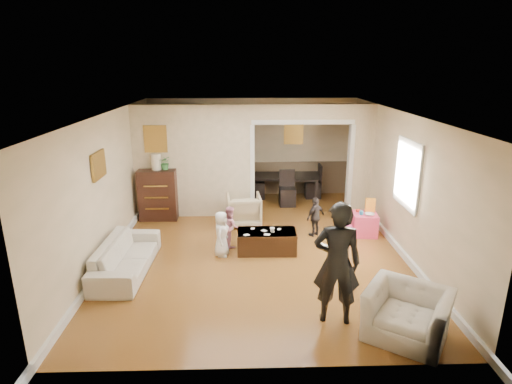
{
  "coord_description": "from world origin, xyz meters",
  "views": [
    {
      "loc": [
        -0.23,
        -7.62,
        3.45
      ],
      "look_at": [
        0.0,
        0.2,
        1.05
      ],
      "focal_mm": 29.35,
      "sensor_mm": 36.0,
      "label": 1
    }
  ],
  "objects_px": {
    "armchair_back": "(244,210)",
    "coffee_cup": "(272,230)",
    "sofa": "(126,256)",
    "play_table": "(364,224)",
    "dining_table": "(285,186)",
    "child_kneel_b": "(230,226)",
    "table_lamp": "(156,162)",
    "child_toddler": "(315,217)",
    "child_kneel_a": "(222,234)",
    "cyan_cup": "(361,213)",
    "dresser": "(158,194)",
    "adult_person": "(337,263)",
    "coffee_table": "(267,241)",
    "armchair_front": "(407,314)"
  },
  "relations": [
    {
      "from": "table_lamp",
      "to": "dining_table",
      "type": "xyz_separation_m",
      "value": [
        3.06,
        1.49,
        -1.03
      ]
    },
    {
      "from": "child_toddler",
      "to": "adult_person",
      "type": "bearing_deg",
      "value": 46.66
    },
    {
      "from": "sofa",
      "to": "adult_person",
      "type": "height_order",
      "value": "adult_person"
    },
    {
      "from": "armchair_back",
      "to": "armchair_front",
      "type": "xyz_separation_m",
      "value": [
        2.12,
        -4.1,
        -0.01
      ]
    },
    {
      "from": "table_lamp",
      "to": "dining_table",
      "type": "relative_size",
      "value": 0.2
    },
    {
      "from": "table_lamp",
      "to": "coffee_cup",
      "type": "distance_m",
      "value": 3.28
    },
    {
      "from": "dining_table",
      "to": "coffee_table",
      "type": "bearing_deg",
      "value": -94.98
    },
    {
      "from": "coffee_table",
      "to": "coffee_cup",
      "type": "bearing_deg",
      "value": -26.57
    },
    {
      "from": "armchair_back",
      "to": "dresser",
      "type": "xyz_separation_m",
      "value": [
        -1.96,
        0.44,
        0.24
      ]
    },
    {
      "from": "armchair_back",
      "to": "child_kneel_a",
      "type": "bearing_deg",
      "value": 70.98
    },
    {
      "from": "dining_table",
      "to": "child_toddler",
      "type": "xyz_separation_m",
      "value": [
        0.38,
        -2.62,
        0.1
      ]
    },
    {
      "from": "armchair_front",
      "to": "child_kneel_b",
      "type": "xyz_separation_m",
      "value": [
        -2.39,
        2.96,
        0.07
      ]
    },
    {
      "from": "cyan_cup",
      "to": "child_toddler",
      "type": "height_order",
      "value": "child_toddler"
    },
    {
      "from": "sofa",
      "to": "adult_person",
      "type": "xyz_separation_m",
      "value": [
        3.28,
        -1.54,
        0.6
      ]
    },
    {
      "from": "dresser",
      "to": "adult_person",
      "type": "distance_m",
      "value": 5.26
    },
    {
      "from": "armchair_back",
      "to": "sofa",
      "type": "bearing_deg",
      "value": 42.64
    },
    {
      "from": "dresser",
      "to": "play_table",
      "type": "xyz_separation_m",
      "value": [
        4.49,
        -1.12,
        -0.35
      ]
    },
    {
      "from": "coffee_cup",
      "to": "child_kneel_a",
      "type": "relative_size",
      "value": 0.11
    },
    {
      "from": "armchair_front",
      "to": "coffee_table",
      "type": "bearing_deg",
      "value": 156.66
    },
    {
      "from": "coffee_cup",
      "to": "play_table",
      "type": "relative_size",
      "value": 0.2
    },
    {
      "from": "armchair_back",
      "to": "coffee_cup",
      "type": "bearing_deg",
      "value": 105.44
    },
    {
      "from": "armchair_front",
      "to": "play_table",
      "type": "relative_size",
      "value": 2.08
    },
    {
      "from": "armchair_front",
      "to": "child_kneel_a",
      "type": "distance_m",
      "value": 3.57
    },
    {
      "from": "armchair_front",
      "to": "table_lamp",
      "type": "relative_size",
      "value": 2.83
    },
    {
      "from": "child_kneel_a",
      "to": "child_kneel_b",
      "type": "relative_size",
      "value": 1.07
    },
    {
      "from": "child_toddler",
      "to": "coffee_cup",
      "type": "bearing_deg",
      "value": 1.13
    },
    {
      "from": "sofa",
      "to": "coffee_table",
      "type": "xyz_separation_m",
      "value": [
        2.46,
        0.73,
        -0.07
      ]
    },
    {
      "from": "dining_table",
      "to": "adult_person",
      "type": "relative_size",
      "value": 1.03
    },
    {
      "from": "adult_person",
      "to": "armchair_front",
      "type": "bearing_deg",
      "value": 164.88
    },
    {
      "from": "sofa",
      "to": "dresser",
      "type": "relative_size",
      "value": 1.65
    },
    {
      "from": "armchair_front",
      "to": "adult_person",
      "type": "xyz_separation_m",
      "value": [
        -0.87,
        0.38,
        0.55
      ]
    },
    {
      "from": "table_lamp",
      "to": "child_kneel_b",
      "type": "xyz_separation_m",
      "value": [
        1.69,
        -1.58,
        -0.94
      ]
    },
    {
      "from": "dresser",
      "to": "cyan_cup",
      "type": "distance_m",
      "value": 4.54
    },
    {
      "from": "cyan_cup",
      "to": "child_toddler",
      "type": "bearing_deg",
      "value": 177.73
    },
    {
      "from": "coffee_table",
      "to": "child_toddler",
      "type": "distance_m",
      "value": 1.31
    },
    {
      "from": "dining_table",
      "to": "child_kneel_b",
      "type": "bearing_deg",
      "value": -107.77
    },
    {
      "from": "table_lamp",
      "to": "child_kneel_a",
      "type": "xyz_separation_m",
      "value": [
        1.54,
        -2.03,
        -0.92
      ]
    },
    {
      "from": "dining_table",
      "to": "adult_person",
      "type": "bearing_deg",
      "value": -82.23
    },
    {
      "from": "armchair_back",
      "to": "coffee_table",
      "type": "bearing_deg",
      "value": 102.49
    },
    {
      "from": "table_lamp",
      "to": "coffee_table",
      "type": "distance_m",
      "value": 3.25
    },
    {
      "from": "child_toddler",
      "to": "dresser",
      "type": "bearing_deg",
      "value": -57.13
    },
    {
      "from": "dresser",
      "to": "cyan_cup",
      "type": "xyz_separation_m",
      "value": [
        4.39,
        -1.17,
        -0.07
      ]
    },
    {
      "from": "child_kneel_b",
      "to": "child_toddler",
      "type": "bearing_deg",
      "value": -94.55
    },
    {
      "from": "child_kneel_b",
      "to": "table_lamp",
      "type": "bearing_deg",
      "value": 28.02
    },
    {
      "from": "dresser",
      "to": "sofa",
      "type": "bearing_deg",
      "value": -91.54
    },
    {
      "from": "coffee_cup",
      "to": "cyan_cup",
      "type": "bearing_deg",
      "value": 21.92
    },
    {
      "from": "armchair_front",
      "to": "child_kneel_a",
      "type": "bearing_deg",
      "value": 169.56
    },
    {
      "from": "dining_table",
      "to": "child_toddler",
      "type": "height_order",
      "value": "child_toddler"
    },
    {
      "from": "sofa",
      "to": "play_table",
      "type": "bearing_deg",
      "value": -70.03
    },
    {
      "from": "child_kneel_a",
      "to": "child_toddler",
      "type": "bearing_deg",
      "value": -53.62
    }
  ]
}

